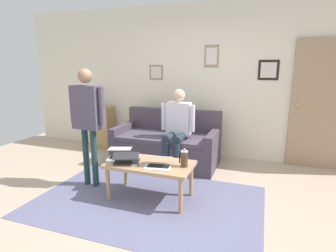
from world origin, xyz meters
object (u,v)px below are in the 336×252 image
at_px(couch, 167,145).
at_px(side_shelf, 102,127).
at_px(laptop_left, 127,159).
at_px(person_standing, 87,113).
at_px(laptop_center, 158,163).
at_px(flower_vase, 101,98).
at_px(coffee_table, 150,167).
at_px(french_press, 184,159).
at_px(interior_door, 319,105).
at_px(person_seated, 177,125).
at_px(laptop_right, 119,155).

bearing_deg(couch, side_shelf, -14.79).
distance_m(laptop_left, person_standing, 0.85).
distance_m(laptop_left, laptop_center, 0.42).
xyz_separation_m(laptop_left, flower_vase, (1.51, -1.79, 0.50)).
height_order(couch, coffee_table, couch).
xyz_separation_m(laptop_left, french_press, (-0.71, -0.11, 0.06)).
bearing_deg(interior_door, couch, 14.23).
bearing_deg(person_seated, person_standing, 46.95).
distance_m(interior_door, person_standing, 3.51).
relative_size(couch, laptop_center, 4.85).
bearing_deg(person_standing, person_seated, -133.05).
height_order(person_standing, person_seated, person_standing).
relative_size(laptop_left, flower_vase, 0.84).
xyz_separation_m(laptop_center, french_press, (-0.29, -0.10, 0.06)).
distance_m(interior_door, person_seated, 2.25).
bearing_deg(couch, person_seated, 137.32).
height_order(couch, laptop_center, couch).
bearing_deg(french_press, flower_vase, -37.21).
height_order(coffee_table, laptop_right, laptop_right).
distance_m(laptop_right, flower_vase, 2.20).
height_order(interior_door, couch, interior_door).
xyz_separation_m(laptop_left, person_standing, (0.65, -0.16, 0.52)).
height_order(laptop_right, person_seated, person_seated).
xyz_separation_m(coffee_table, laptop_left, (0.28, 0.09, 0.10)).
distance_m(couch, laptop_right, 1.30).
bearing_deg(person_seated, laptop_left, 76.30).
height_order(laptop_center, person_standing, person_standing).
distance_m(laptop_right, french_press, 0.88).
height_order(interior_door, coffee_table, interior_door).
xyz_separation_m(laptop_right, side_shelf, (1.35, -1.68, -0.09)).
xyz_separation_m(couch, coffee_table, (-0.24, 1.30, 0.10)).
bearing_deg(side_shelf, person_standing, 117.93).
bearing_deg(french_press, side_shelf, -37.18).
bearing_deg(french_press, person_standing, -2.22).
distance_m(coffee_table, french_press, 0.46).
relative_size(couch, person_standing, 1.07).
bearing_deg(coffee_table, person_seated, -90.28).
height_order(couch, french_press, couch).
bearing_deg(couch, laptop_center, 105.57).
xyz_separation_m(flower_vase, person_seated, (-1.79, 0.64, -0.28)).
xyz_separation_m(french_press, side_shelf, (2.22, -1.68, -0.15)).
relative_size(laptop_right, flower_vase, 0.80).
bearing_deg(coffee_table, laptop_left, 17.10).
distance_m(couch, person_standing, 1.57).
xyz_separation_m(side_shelf, person_seated, (-1.79, 0.64, 0.32)).
bearing_deg(flower_vase, laptop_left, 130.11).
bearing_deg(interior_door, laptop_right, 36.27).
bearing_deg(flower_vase, person_seated, 160.49).
bearing_deg(coffee_table, flower_vase, -43.69).
xyz_separation_m(laptop_center, side_shelf, (1.93, -1.79, -0.09)).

